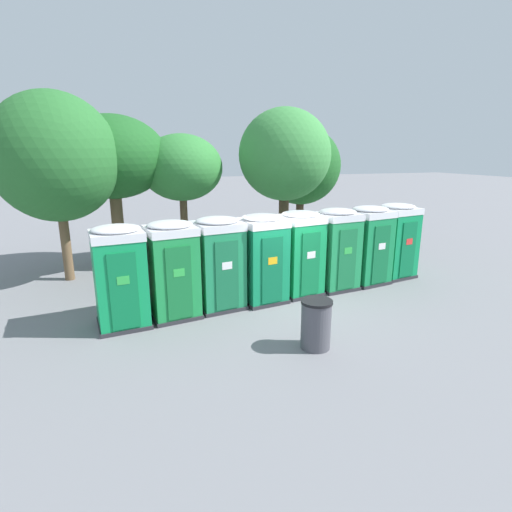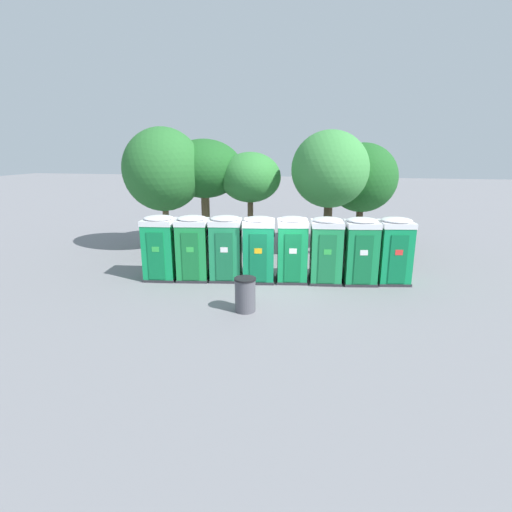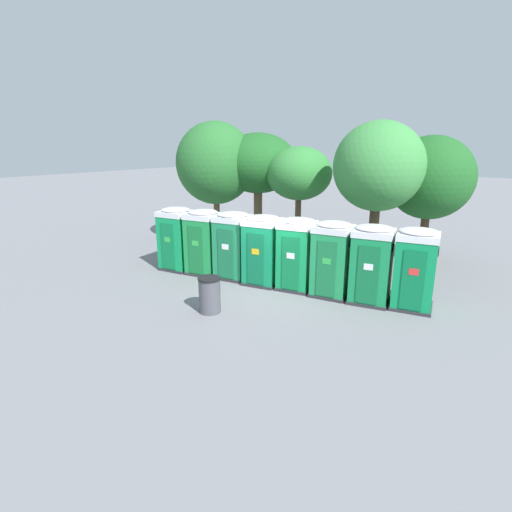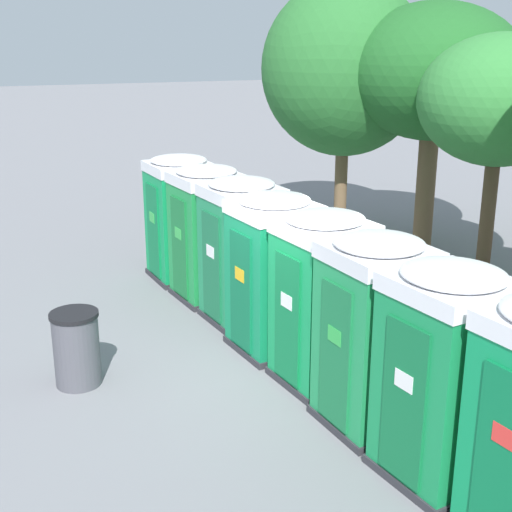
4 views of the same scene
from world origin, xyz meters
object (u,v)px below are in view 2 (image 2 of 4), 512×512
street_tree_1 (163,170)px  street_tree_4 (330,170)px  portapotty_6 (360,250)px  portapotty_5 (326,250)px  portapotty_0 (160,247)px  portapotty_3 (259,249)px  trash_can (245,294)px  portapotty_1 (193,248)px  portapotty_4 (292,249)px  street_tree_2 (204,169)px  portapotty_2 (226,248)px  street_tree_0 (250,178)px  street_tree_3 (362,178)px  portapotty_7 (394,250)px

street_tree_1 → street_tree_4: size_ratio=1.03×
portapotty_6 → portapotty_5: bearing=-172.6°
portapotty_0 → portapotty_6: (7.69, 1.03, -0.00)m
portapotty_3 → trash_can: portapotty_3 is taller
portapotty_1 → portapotty_4: size_ratio=1.00×
street_tree_2 → trash_can: street_tree_2 is taller
portapotty_6 → portapotty_1: bearing=-172.6°
street_tree_1 → street_tree_2: bearing=38.2°
portapotty_6 → street_tree_2: street_tree_2 is taller
portapotty_2 → portapotty_1: bearing=-169.6°
portapotty_2 → portapotty_4: bearing=7.1°
portapotty_2 → street_tree_0: 5.70m
portapotty_1 → street_tree_2: size_ratio=0.46×
portapotty_2 → street_tree_3: 8.71m
portapotty_1 → trash_can: (2.73, -2.78, -0.72)m
street_tree_0 → street_tree_3: (5.50, 1.27, -0.03)m
portapotty_7 → trash_can: size_ratio=2.29×
portapotty_3 → street_tree_4: bearing=61.1°
street_tree_4 → portapotty_5: bearing=-89.0°
portapotty_3 → portapotty_1: bearing=-173.1°
portapotty_0 → portapotty_2: (2.55, 0.43, -0.00)m
portapotty_4 → street_tree_2: (-5.15, 5.04, 2.72)m
street_tree_4 → portapotty_2: bearing=-129.6°
portapotty_3 → portapotty_4: 1.29m
street_tree_2 → trash_can: (4.04, -8.37, -3.44)m
portapotty_2 → street_tree_1: size_ratio=0.42×
street_tree_0 → street_tree_4: size_ratio=0.83×
portapotty_1 → portapotty_3: same height
portapotty_1 → portapotty_4: bearing=8.2°
portapotty_7 → portapotty_2: bearing=-172.1°
portapotty_5 → portapotty_2: bearing=-173.7°
portapotty_0 → portapotty_4: bearing=8.4°
portapotty_0 → portapotty_4: same height
portapotty_2 → portapotty_6: bearing=6.6°
street_tree_3 → trash_can: street_tree_3 is taller
portapotty_3 → portapotty_5: same height
portapotty_1 → street_tree_3: 9.71m
portapotty_6 → portapotty_4: bearing=-173.9°
portapotty_0 → portapotty_1: bearing=8.8°
portapotty_0 → street_tree_4: (6.34, 5.01, 2.79)m
portapotty_2 → portapotty_5: size_ratio=1.00×
portapotty_6 → street_tree_1: bearing=159.9°
portapotty_2 → street_tree_4: size_ratio=0.43×
portapotty_5 → street_tree_1: street_tree_1 is taller
portapotty_1 → street_tree_4: (5.06, 4.81, 2.79)m
portapotty_4 → street_tree_0: bearing=119.0°
street_tree_2 → trash_can: bearing=-64.2°
trash_can → portapotty_3: bearing=93.0°
street_tree_1 → street_tree_3: size_ratio=1.14×
portapotty_2 → portapotty_4: (2.57, 0.32, 0.00)m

